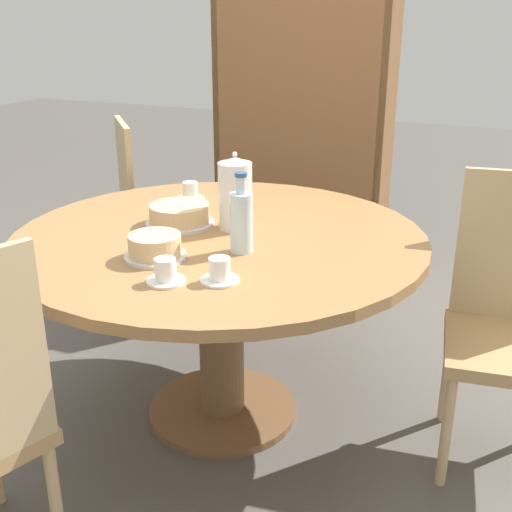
{
  "coord_description": "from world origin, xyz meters",
  "views": [
    {
      "loc": [
        0.95,
        -1.85,
        1.44
      ],
      "look_at": [
        0.0,
        0.32,
        0.53
      ],
      "focal_mm": 45.0,
      "sensor_mm": 36.0,
      "label": 1
    }
  ],
  "objects_px": {
    "cup_a": "(220,272)",
    "chair_b": "(155,216)",
    "coffee_pot": "(235,194)",
    "water_bottle": "(241,220)",
    "cup_b": "(190,192)",
    "bookshelf": "(301,116)",
    "cup_c": "(166,273)",
    "cake_second": "(155,247)",
    "cake_main": "(180,215)"
  },
  "relations": [
    {
      "from": "chair_b",
      "to": "cup_a",
      "type": "xyz_separation_m",
      "value": [
        0.89,
        -1.06,
        0.26
      ]
    },
    {
      "from": "chair_b",
      "to": "cup_c",
      "type": "bearing_deg",
      "value": 172.43
    },
    {
      "from": "cake_main",
      "to": "cup_c",
      "type": "xyz_separation_m",
      "value": [
        0.22,
        -0.46,
        -0.01
      ]
    },
    {
      "from": "bookshelf",
      "to": "coffee_pot",
      "type": "height_order",
      "value": "bookshelf"
    },
    {
      "from": "water_bottle",
      "to": "cup_b",
      "type": "height_order",
      "value": "water_bottle"
    },
    {
      "from": "cake_second",
      "to": "cup_b",
      "type": "xyz_separation_m",
      "value": [
        -0.22,
        0.62,
        -0.01
      ]
    },
    {
      "from": "water_bottle",
      "to": "cup_c",
      "type": "bearing_deg",
      "value": -106.49
    },
    {
      "from": "water_bottle",
      "to": "cake_second",
      "type": "relative_size",
      "value": 1.33
    },
    {
      "from": "water_bottle",
      "to": "cake_main",
      "type": "relative_size",
      "value": 1.05
    },
    {
      "from": "coffee_pot",
      "to": "water_bottle",
      "type": "relative_size",
      "value": 1.06
    },
    {
      "from": "cake_main",
      "to": "cake_second",
      "type": "xyz_separation_m",
      "value": [
        0.1,
        -0.32,
        0.0
      ]
    },
    {
      "from": "cup_c",
      "to": "cake_main",
      "type": "bearing_deg",
      "value": 115.56
    },
    {
      "from": "bookshelf",
      "to": "cup_c",
      "type": "distance_m",
      "value": 2.02
    },
    {
      "from": "chair_b",
      "to": "cake_main",
      "type": "bearing_deg",
      "value": 177.47
    },
    {
      "from": "bookshelf",
      "to": "coffee_pot",
      "type": "relative_size",
      "value": 6.49
    },
    {
      "from": "coffee_pot",
      "to": "cup_b",
      "type": "height_order",
      "value": "coffee_pot"
    },
    {
      "from": "coffee_pot",
      "to": "water_bottle",
      "type": "height_order",
      "value": "coffee_pot"
    },
    {
      "from": "water_bottle",
      "to": "cake_second",
      "type": "bearing_deg",
      "value": -143.14
    },
    {
      "from": "cup_a",
      "to": "cup_b",
      "type": "distance_m",
      "value": 0.85
    },
    {
      "from": "water_bottle",
      "to": "cake_main",
      "type": "bearing_deg",
      "value": 153.62
    },
    {
      "from": "water_bottle",
      "to": "cup_b",
      "type": "relative_size",
      "value": 2.28
    },
    {
      "from": "coffee_pot",
      "to": "cup_a",
      "type": "bearing_deg",
      "value": -70.05
    },
    {
      "from": "cake_main",
      "to": "cup_c",
      "type": "height_order",
      "value": "cake_main"
    },
    {
      "from": "cake_main",
      "to": "water_bottle",
      "type": "bearing_deg",
      "value": -26.38
    },
    {
      "from": "cup_b",
      "to": "chair_b",
      "type": "bearing_deg",
      "value": 138.66
    },
    {
      "from": "cake_main",
      "to": "chair_b",
      "type": "bearing_deg",
      "value": 128.92
    },
    {
      "from": "bookshelf",
      "to": "cup_b",
      "type": "height_order",
      "value": "bookshelf"
    },
    {
      "from": "cake_second",
      "to": "cup_c",
      "type": "bearing_deg",
      "value": -49.38
    },
    {
      "from": "cake_main",
      "to": "cup_a",
      "type": "xyz_separation_m",
      "value": [
        0.36,
        -0.4,
        -0.01
      ]
    },
    {
      "from": "water_bottle",
      "to": "coffee_pot",
      "type": "bearing_deg",
      "value": 120.05
    },
    {
      "from": "coffee_pot",
      "to": "cake_main",
      "type": "xyz_separation_m",
      "value": [
        -0.2,
        -0.05,
        -0.09
      ]
    },
    {
      "from": "cake_second",
      "to": "cup_c",
      "type": "relative_size",
      "value": 1.71
    },
    {
      "from": "water_bottle",
      "to": "cake_main",
      "type": "distance_m",
      "value": 0.36
    },
    {
      "from": "chair_b",
      "to": "water_bottle",
      "type": "bearing_deg",
      "value": -175.38
    },
    {
      "from": "cake_main",
      "to": "cake_second",
      "type": "relative_size",
      "value": 1.27
    },
    {
      "from": "cup_b",
      "to": "cup_c",
      "type": "xyz_separation_m",
      "value": [
        0.35,
        -0.77,
        0.0
      ]
    },
    {
      "from": "bookshelf",
      "to": "cup_c",
      "type": "relative_size",
      "value": 15.68
    },
    {
      "from": "cake_main",
      "to": "cup_b",
      "type": "xyz_separation_m",
      "value": [
        -0.13,
        0.3,
        -0.01
      ]
    },
    {
      "from": "chair_b",
      "to": "cup_c",
      "type": "relative_size",
      "value": 8.56
    },
    {
      "from": "coffee_pot",
      "to": "cup_b",
      "type": "bearing_deg",
      "value": 141.55
    },
    {
      "from": "coffee_pot",
      "to": "water_bottle",
      "type": "distance_m",
      "value": 0.23
    },
    {
      "from": "coffee_pot",
      "to": "cup_a",
      "type": "xyz_separation_m",
      "value": [
        0.16,
        -0.44,
        -0.1
      ]
    },
    {
      "from": "chair_b",
      "to": "cup_b",
      "type": "distance_m",
      "value": 0.6
    },
    {
      "from": "cake_main",
      "to": "cake_second",
      "type": "bearing_deg",
      "value": -73.1
    },
    {
      "from": "cup_a",
      "to": "chair_b",
      "type": "bearing_deg",
      "value": 130.1
    },
    {
      "from": "coffee_pot",
      "to": "cup_c",
      "type": "bearing_deg",
      "value": -87.23
    },
    {
      "from": "chair_b",
      "to": "coffee_pot",
      "type": "distance_m",
      "value": 1.02
    },
    {
      "from": "chair_b",
      "to": "bookshelf",
      "type": "distance_m",
      "value": 1.04
    },
    {
      "from": "bookshelf",
      "to": "chair_b",
      "type": "bearing_deg",
      "value": 63.03
    },
    {
      "from": "water_bottle",
      "to": "cup_a",
      "type": "height_order",
      "value": "water_bottle"
    }
  ]
}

